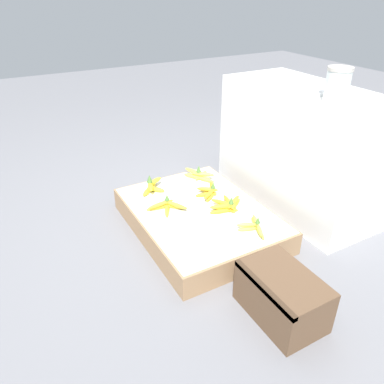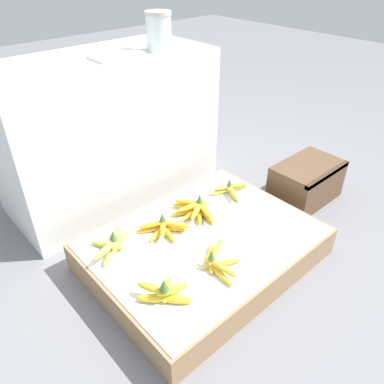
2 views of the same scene
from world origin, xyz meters
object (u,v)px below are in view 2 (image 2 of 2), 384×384
object	(u,v)px
banana_bunch_middle_right	(231,189)
foam_tray_white	(116,55)
banana_bunch_middle_midleft	(163,228)
wooden_crate	(306,182)
banana_bunch_middle_left	(113,244)
banana_bunch_middle_midright	(195,209)
banana_bunch_front_midleft	(217,262)
glass_jar	(159,31)
banana_bunch_front_left	(164,292)

from	to	relation	value
banana_bunch_middle_right	foam_tray_white	bearing A→B (deg)	116.89
banana_bunch_middle_midleft	banana_bunch_middle_right	xyz separation A→B (m)	(0.45, 0.01, -0.00)
wooden_crate	foam_tray_white	bearing A→B (deg)	134.95
wooden_crate	banana_bunch_middle_left	distance (m)	1.13
banana_bunch_middle_midright	banana_bunch_middle_right	bearing A→B (deg)	1.48
banana_bunch_middle_midleft	banana_bunch_front_midleft	bearing A→B (deg)	-84.87
glass_jar	foam_tray_white	size ratio (longest dim) A/B	0.79
banana_bunch_middle_left	glass_jar	world-z (taller)	glass_jar
foam_tray_white	banana_bunch_front_midleft	bearing A→B (deg)	-100.21
banana_bunch_middle_midleft	foam_tray_white	size ratio (longest dim) A/B	0.85
foam_tray_white	banana_bunch_middle_midright	bearing A→B (deg)	-88.12
foam_tray_white	glass_jar	bearing A→B (deg)	-8.79
banana_bunch_front_midleft	banana_bunch_middle_midleft	distance (m)	0.31
banana_bunch_middle_midright	banana_bunch_front_left	bearing A→B (deg)	-144.69
banana_bunch_front_left	glass_jar	xyz separation A→B (m)	(0.64, 0.80, 0.69)
wooden_crate	banana_bunch_middle_midright	bearing A→B (deg)	166.41
wooden_crate	banana_bunch_front_left	xyz separation A→B (m)	(-1.11, -0.14, 0.06)
banana_bunch_middle_right	glass_jar	size ratio (longest dim) A/B	1.16
glass_jar	banana_bunch_middle_midleft	bearing A→B (deg)	-129.02
banana_bunch_middle_left	banana_bunch_middle_right	world-z (taller)	banana_bunch_middle_left
banana_bunch_middle_left	banana_bunch_middle_midright	size ratio (longest dim) A/B	0.93
banana_bunch_middle_left	banana_bunch_front_left	bearing A→B (deg)	-90.44
banana_bunch_middle_midleft	banana_bunch_front_left	bearing A→B (deg)	-127.44
wooden_crate	banana_bunch_front_midleft	xyz separation A→B (m)	(-0.86, -0.15, 0.05)
banana_bunch_middle_midright	foam_tray_white	size ratio (longest dim) A/B	1.11
banana_bunch_middle_right	glass_jar	world-z (taller)	glass_jar
banana_bunch_front_midleft	glass_jar	world-z (taller)	glass_jar
banana_bunch_middle_midleft	banana_bunch_middle_midright	distance (m)	0.20
banana_bunch_middle_right	banana_bunch_middle_left	bearing A→B (deg)	176.36
banana_bunch_middle_left	banana_bunch_middle_midleft	xyz separation A→B (m)	(0.23, -0.05, -0.00)
banana_bunch_front_left	wooden_crate	bearing A→B (deg)	7.03
wooden_crate	banana_bunch_front_left	distance (m)	1.12
banana_bunch_middle_left	foam_tray_white	size ratio (longest dim) A/B	1.04
banana_bunch_front_midleft	banana_bunch_middle_midleft	size ratio (longest dim) A/B	1.18
banana_bunch_front_left	foam_tray_white	xyz separation A→B (m)	(0.41, 0.84, 0.60)
banana_bunch_front_midleft	banana_bunch_middle_midright	world-z (taller)	banana_bunch_middle_midright
banana_bunch_middle_left	banana_bunch_front_midleft	bearing A→B (deg)	-55.23
banana_bunch_middle_midleft	banana_bunch_middle_left	bearing A→B (deg)	166.47
banana_bunch_middle_left	banana_bunch_middle_midleft	world-z (taller)	banana_bunch_middle_left
banana_bunch_front_midleft	banana_bunch_middle_right	size ratio (longest dim) A/B	1.10
banana_bunch_middle_midleft	banana_bunch_middle_right	world-z (taller)	banana_bunch_middle_midleft
banana_bunch_front_midleft	glass_jar	distance (m)	1.14
banana_bunch_front_left	foam_tray_white	size ratio (longest dim) A/B	0.83
banana_bunch_front_midleft	banana_bunch_middle_left	xyz separation A→B (m)	(-0.25, 0.36, 0.00)
wooden_crate	banana_bunch_middle_right	distance (m)	0.47
wooden_crate	glass_jar	size ratio (longest dim) A/B	2.14
banana_bunch_front_left	banana_bunch_middle_right	xyz separation A→B (m)	(0.68, 0.31, -0.01)
glass_jar	foam_tray_white	bearing A→B (deg)	171.21
banana_bunch_middle_midright	wooden_crate	bearing A→B (deg)	-13.59
banana_bunch_middle_left	glass_jar	size ratio (longest dim) A/B	1.32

